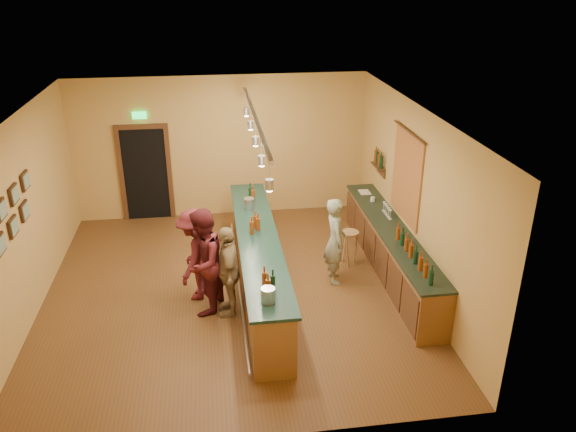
{
  "coord_description": "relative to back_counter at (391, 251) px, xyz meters",
  "views": [
    {
      "loc": [
        -0.22,
        -8.69,
        5.3
      ],
      "look_at": [
        1.05,
        0.2,
        1.3
      ],
      "focal_mm": 35.0,
      "sensor_mm": 36.0,
      "label": 1
    }
  ],
  "objects": [
    {
      "name": "customer_c",
      "position": [
        -3.56,
        -0.28,
        0.33
      ],
      "size": [
        0.89,
        1.19,
        1.64
      ],
      "primitive_type": "imported",
      "rotation": [
        0.0,
        0.0,
        -1.87
      ],
      "color": "#59191E",
      "rests_on": "floor"
    },
    {
      "name": "wall_back",
      "position": [
        -2.97,
        3.32,
        1.11
      ],
      "size": [
        6.5,
        0.02,
        3.2
      ],
      "primitive_type": "cube",
      "color": "tan",
      "rests_on": "floor"
    },
    {
      "name": "bottle_shelf",
      "position": [
        0.2,
        1.72,
        1.18
      ],
      "size": [
        0.17,
        0.55,
        0.54
      ],
      "color": "#442614",
      "rests_on": "wall_right"
    },
    {
      "name": "customer_b",
      "position": [
        -3.03,
        -0.86,
        0.3
      ],
      "size": [
        0.38,
        0.92,
        1.57
      ],
      "primitive_type": "imported",
      "rotation": [
        0.0,
        0.0,
        -1.57
      ],
      "color": "#997A51",
      "rests_on": "floor"
    },
    {
      "name": "tapestry",
      "position": [
        0.26,
        0.22,
        1.36
      ],
      "size": [
        0.03,
        1.4,
        1.6
      ],
      "primitive_type": "cube",
      "color": "maroon",
      "rests_on": "wall_right"
    },
    {
      "name": "wall_right",
      "position": [
        0.28,
        -0.18,
        1.11
      ],
      "size": [
        0.02,
        7.0,
        3.2
      ],
      "primitive_type": "cube",
      "color": "tan",
      "rests_on": "floor"
    },
    {
      "name": "pendant_track",
      "position": [
        -2.48,
        -0.18,
        2.5
      ],
      "size": [
        0.11,
        4.6,
        0.5
      ],
      "color": "silver",
      "rests_on": "ceiling"
    },
    {
      "name": "bar_stool",
      "position": [
        -0.66,
        0.48,
        0.06
      ],
      "size": [
        0.34,
        0.34,
        0.69
      ],
      "rotation": [
        0.0,
        0.0,
        0.2
      ],
      "color": "#AB7A4D",
      "rests_on": "floor"
    },
    {
      "name": "doorway",
      "position": [
        -4.67,
        3.3,
        0.64
      ],
      "size": [
        1.15,
        0.09,
        2.48
      ],
      "color": "black",
      "rests_on": "wall_back"
    },
    {
      "name": "wall_left",
      "position": [
        -6.22,
        -0.18,
        1.11
      ],
      "size": [
        0.02,
        7.0,
        3.2
      ],
      "primitive_type": "cube",
      "color": "tan",
      "rests_on": "floor"
    },
    {
      "name": "bartender",
      "position": [
        -1.08,
        -0.07,
        0.32
      ],
      "size": [
        0.39,
        0.59,
        1.62
      ],
      "primitive_type": "imported",
      "rotation": [
        0.0,
        0.0,
        1.56
      ],
      "color": "gray",
      "rests_on": "floor"
    },
    {
      "name": "back_counter",
      "position": [
        0.0,
        0.0,
        0.0
      ],
      "size": [
        0.6,
        4.55,
        1.27
      ],
      "color": "brown",
      "rests_on": "floor"
    },
    {
      "name": "wall_front",
      "position": [
        -2.97,
        -3.68,
        1.11
      ],
      "size": [
        6.5,
        0.02,
        3.2
      ],
      "primitive_type": "cube",
      "color": "tan",
      "rests_on": "floor"
    },
    {
      "name": "floor",
      "position": [
        -2.97,
        -0.18,
        -0.49
      ],
      "size": [
        7.0,
        7.0,
        0.0
      ],
      "primitive_type": "plane",
      "color": "brown",
      "rests_on": "ground"
    },
    {
      "name": "customer_a",
      "position": [
        -3.43,
        -0.73,
        0.42
      ],
      "size": [
        0.95,
        1.07,
        1.82
      ],
      "primitive_type": "imported",
      "rotation": [
        0.0,
        0.0,
        -1.92
      ],
      "color": "#59191E",
      "rests_on": "floor"
    },
    {
      "name": "picture_grid",
      "position": [
        -6.18,
        -0.93,
        1.46
      ],
      "size": [
        0.06,
        2.2,
        0.7
      ],
      "primitive_type": null,
      "color": "#382111",
      "rests_on": "wall_left"
    },
    {
      "name": "tasting_bar",
      "position": [
        -2.48,
        -0.18,
        0.12
      ],
      "size": [
        0.73,
        5.1,
        1.38
      ],
      "color": "brown",
      "rests_on": "floor"
    },
    {
      "name": "ceiling",
      "position": [
        -2.97,
        -0.18,
        2.71
      ],
      "size": [
        6.5,
        7.0,
        0.02
      ],
      "primitive_type": "cube",
      "color": "silver",
      "rests_on": "wall_back"
    }
  ]
}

